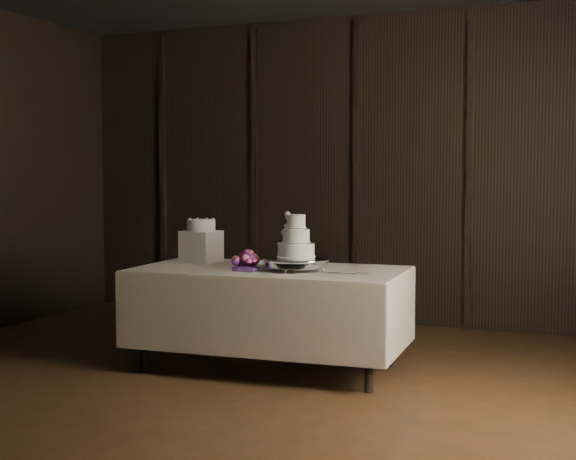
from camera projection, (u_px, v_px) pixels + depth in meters
The scene contains 8 objects.
room at pixel (174, 167), 4.66m from camera, with size 6.08×7.08×3.08m.
display_table at pixel (269, 314), 5.97m from camera, with size 2.05×1.15×0.76m.
cake_stand at pixel (296, 264), 5.81m from camera, with size 0.48×0.48×0.09m, color silver.
wedding_cake at pixel (293, 241), 5.79m from camera, with size 0.30×0.26×0.32m.
bouquet at pixel (246, 261), 5.90m from camera, with size 0.27×0.37×0.18m, color #C65476, non-canonical shape.
box_pedestal at pixel (201, 247), 6.35m from camera, with size 0.26×0.26×0.25m, color white.
small_cake at pixel (201, 225), 6.34m from camera, with size 0.23×0.23×0.09m, color white.
cake_knife at pixel (337, 273), 5.61m from camera, with size 0.37×0.02×0.01m, color silver.
Camera 1 is at (2.40, -4.07, 1.46)m, focal length 50.00 mm.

